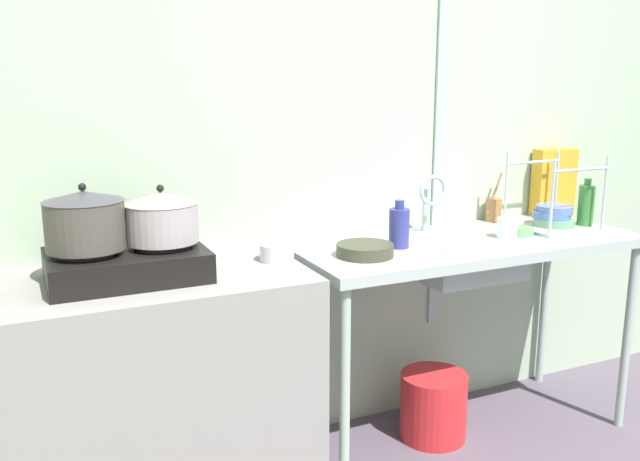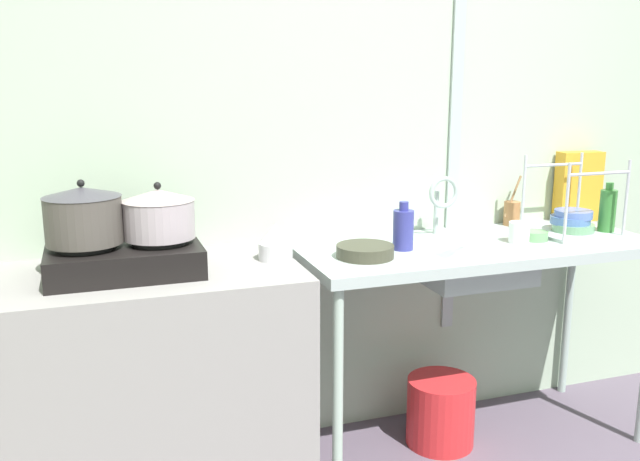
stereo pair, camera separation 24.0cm
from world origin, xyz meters
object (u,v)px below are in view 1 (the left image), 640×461
Objects in this scene: dish_rack at (553,217)px; bucket_on_floor at (433,406)px; stove at (127,264)px; frying_pan at (365,250)px; small_bowl_on_drainboard at (521,231)px; bottle_by_sink at (399,227)px; percolator at (277,243)px; cereal_box at (554,182)px; bottle_by_rack at (586,206)px; faucet at (431,194)px; pot_on_left_burner at (85,220)px; pot_on_right_burner at (162,217)px; cup_by_rack at (507,228)px; utensil_jar at (494,209)px; sink_basin at (461,258)px.

dish_rack is 0.94m from bucket_on_floor.
frying_pan is at bearing -4.37° from stove.
small_bowl_on_drainboard is 0.80m from bucket_on_floor.
stove is at bearing 179.80° from bottle_by_sink.
dish_rack is (1.76, 0.01, -0.00)m from stove.
frying_pan is 0.94m from dish_rack.
frying_pan is at bearing -13.47° from percolator.
stove is 1.41m from bucket_on_floor.
dish_rack reaches higher than percolator.
bucket_on_floor is (-0.76, -0.21, -0.85)m from cereal_box.
bottle_by_rack reaches higher than stove.
faucet reaches higher than bottle_by_sink.
pot_on_left_burner is at bearing -178.97° from percolator.
stove is at bearing 180.00° from pot_on_right_burner.
stove is 1.55m from small_bowl_on_drainboard.
stove is 5.99× the size of cup_by_rack.
stove is 0.18m from pot_on_right_burner.
sink_basin is at bearing -145.16° from utensil_jar.
percolator is 0.78m from sink_basin.
sink_basin is at bearing -0.60° from stove.
frying_pan reaches higher than small_bowl_on_drainboard.
utensil_jar reaches higher than bottle_by_rack.
pot_on_left_burner is (-0.12, 0.00, 0.15)m from stove.
percolator is 1.27× the size of small_bowl_on_drainboard.
sink_basin is 0.29m from small_bowl_on_drainboard.
small_bowl_on_drainboard is (-0.21, -0.05, -0.03)m from dish_rack.
bottle_by_sink is (-0.28, 0.01, 0.15)m from sink_basin.
dish_rack is 1.02× the size of cereal_box.
stove is 1.25m from faucet.
bucket_on_floor is (-0.27, 0.07, -0.74)m from cup_by_rack.
frying_pan reaches higher than sink_basin.
bottle_by_sink is 0.89m from bottle_by_rack.
utensil_jar is (1.62, 0.23, 0.00)m from stove.
bottle_by_sink reaches higher than frying_pan.
sink_basin is at bearing -18.38° from bucket_on_floor.
pot_on_left_burner is 1.59m from bucket_on_floor.
small_bowl_on_drainboard is at bearing -5.03° from sink_basin.
bottle_by_rack is (1.07, 0.02, 0.07)m from frying_pan.
sink_basin is 0.64m from bucket_on_floor.
bucket_on_floor is at bearing 5.06° from bottle_by_sink.
pot_on_left_burner is at bearing 180.00° from pot_on_right_burner.
bucket_on_floor is at bearing -153.50° from utensil_jar.
stove is 0.99m from bottle_by_sink.
cereal_box is (1.44, 0.21, 0.09)m from percolator.
sink_basin is 2.26× the size of bottle_by_sink.
pot_on_right_burner reaches higher than sink_basin.
percolator is 0.32× the size of sink_basin.
bottle_by_sink is at bearing -0.18° from pot_on_left_burner.
faucet is at bearing 6.76° from stove.
sink_basin is (1.27, -0.01, -0.12)m from stove.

